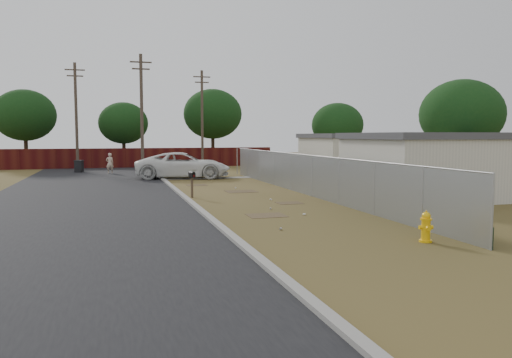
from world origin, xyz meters
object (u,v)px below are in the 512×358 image
object	(u,v)px
fire_hydrant	(426,227)
trash_bin	(79,166)
mailbox	(192,177)
pedestrian	(110,163)
pickup_truck	(183,165)

from	to	relation	value
fire_hydrant	trash_bin	size ratio (longest dim) A/B	0.90
mailbox	pedestrian	bearing A→B (deg)	102.72
fire_hydrant	mailbox	xyz separation A→B (m)	(-4.69, 11.84, 0.57)
fire_hydrant	trash_bin	distance (m)	32.51
fire_hydrant	mailbox	size ratio (longest dim) A/B	0.71
trash_bin	pedestrian	bearing A→B (deg)	-39.46
trash_bin	pickup_truck	bearing A→B (deg)	-47.24
pedestrian	fire_hydrant	bearing A→B (deg)	95.59
fire_hydrant	mailbox	bearing A→B (deg)	111.60
mailbox	pedestrian	distance (m)	17.25
trash_bin	fire_hydrant	bearing A→B (deg)	-70.45
fire_hydrant	pickup_truck	world-z (taller)	pickup_truck
mailbox	trash_bin	size ratio (longest dim) A/B	1.27
mailbox	trash_bin	distance (m)	19.80
pickup_truck	trash_bin	world-z (taller)	pickup_truck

